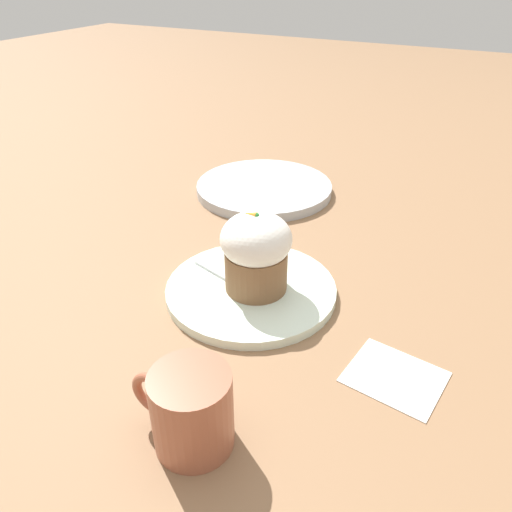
% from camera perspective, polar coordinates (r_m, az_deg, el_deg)
% --- Properties ---
extents(ground_plane, '(4.00, 4.00, 0.00)m').
position_cam_1_polar(ground_plane, '(0.63, -0.57, -4.31)').
color(ground_plane, '#846042').
extents(dessert_plate, '(0.21, 0.21, 0.01)m').
position_cam_1_polar(dessert_plate, '(0.63, -0.58, -3.86)').
color(dessert_plate, silver).
rests_on(dessert_plate, ground_plane).
extents(carrot_cake, '(0.09, 0.09, 0.10)m').
position_cam_1_polar(carrot_cake, '(0.59, -0.00, 0.52)').
color(carrot_cake, brown).
rests_on(carrot_cake, dessert_plate).
extents(spoon, '(0.11, 0.05, 0.01)m').
position_cam_1_polar(spoon, '(0.62, -2.19, -3.04)').
color(spoon, silver).
rests_on(spoon, dessert_plate).
extents(coffee_cup, '(0.10, 0.07, 0.08)m').
position_cam_1_polar(coffee_cup, '(0.44, -7.50, -17.02)').
color(coffee_cup, '#9E563D').
rests_on(coffee_cup, ground_plane).
extents(side_plate, '(0.24, 0.24, 0.02)m').
position_cam_1_polar(side_plate, '(0.90, 0.93, 7.80)').
color(side_plate, '#B2B7BC').
rests_on(side_plate, ground_plane).
extents(paper_napkin, '(0.10, 0.09, 0.00)m').
position_cam_1_polar(paper_napkin, '(0.54, 15.58, -13.13)').
color(paper_napkin, white).
rests_on(paper_napkin, ground_plane).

